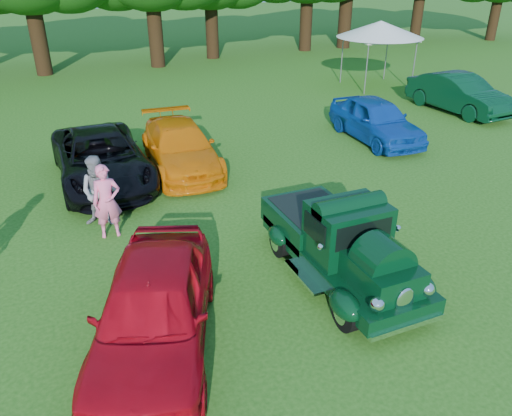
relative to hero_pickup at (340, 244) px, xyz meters
name	(u,v)px	position (x,y,z in m)	size (l,w,h in m)	color
ground	(274,327)	(-1.84, -0.91, -0.72)	(120.00, 120.00, 0.00)	#215113
hero_pickup	(340,244)	(0.00, 0.00, 0.00)	(1.97, 4.23, 1.65)	black
red_convertible	(154,308)	(-3.75, -0.53, 0.03)	(1.75, 4.36, 1.49)	#A90713
back_car_black	(101,158)	(-3.58, 6.58, -0.02)	(2.32, 5.04, 1.40)	black
back_car_orange	(180,147)	(-1.29, 6.70, -0.06)	(1.84, 4.53, 1.31)	orange
back_car_blue	(376,120)	(5.51, 6.53, 0.00)	(1.68, 4.18, 1.43)	#0E3C9E
back_car_green	(459,94)	(10.62, 8.08, 0.02)	(1.57, 4.49, 1.48)	black
spectator_pink	(107,201)	(-3.87, 3.42, 0.13)	(0.62, 0.41, 1.70)	pink
spectator_grey	(99,191)	(-3.96, 4.02, 0.14)	(0.83, 0.65, 1.70)	gray
canopy_tent	(380,30)	(10.19, 13.08, 1.90)	(4.40, 4.40, 3.01)	silver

